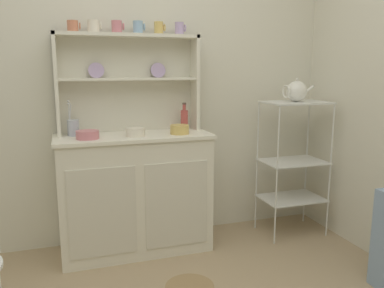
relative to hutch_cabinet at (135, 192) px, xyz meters
name	(u,v)px	position (x,y,z in m)	size (l,w,h in m)	color
wall_back	(123,77)	(-0.02, 0.26, 0.81)	(3.84, 0.05, 2.50)	silver
hutch_cabinet	(135,192)	(0.00, 0.00, 0.00)	(1.08, 0.45, 0.86)	silver
hutch_shelf_unit	(128,76)	(0.00, 0.16, 0.82)	(1.01, 0.18, 0.69)	silver
bakers_rack	(293,153)	(1.25, -0.08, 0.21)	(0.49, 0.34, 1.06)	silver
cup_terracotta_0	(73,26)	(-0.36, 0.12, 1.15)	(0.09, 0.07, 0.08)	#C67556
cup_cream_1	(94,26)	(-0.23, 0.12, 1.15)	(0.09, 0.08, 0.08)	silver
cup_rose_2	(117,27)	(-0.07, 0.12, 1.15)	(0.08, 0.07, 0.08)	#D17A84
cup_sky_3	(138,27)	(0.08, 0.12, 1.15)	(0.08, 0.07, 0.09)	#8EB2D1
cup_gold_4	(159,28)	(0.22, 0.12, 1.15)	(0.08, 0.06, 0.09)	#DBB760
cup_lilac_5	(180,29)	(0.38, 0.12, 1.15)	(0.08, 0.06, 0.09)	#B79ECC
bowl_mixing_large	(88,135)	(-0.31, -0.07, 0.44)	(0.15, 0.15, 0.05)	#D17A84
bowl_floral_medium	(135,132)	(0.00, -0.07, 0.45)	(0.13, 0.13, 0.06)	silver
bowl_cream_small	(180,129)	(0.31, -0.07, 0.45)	(0.13, 0.13, 0.06)	#DBB760
jam_bottle	(184,119)	(0.40, 0.09, 0.50)	(0.05, 0.05, 0.20)	#B74C47
utensil_jar	(73,127)	(-0.40, 0.08, 0.48)	(0.08, 0.08, 0.24)	#B2B7C6
porcelain_teapot	(296,91)	(1.24, -0.08, 0.70)	(0.25, 0.16, 0.18)	white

